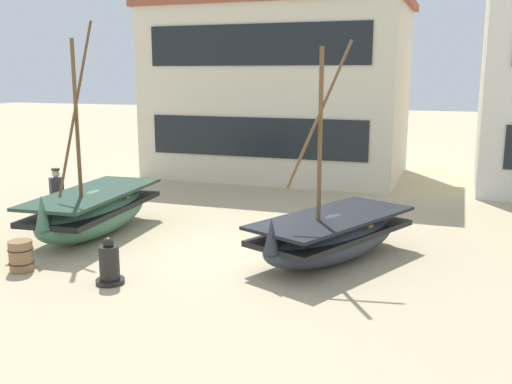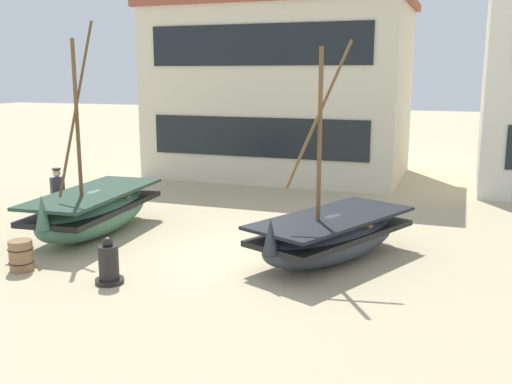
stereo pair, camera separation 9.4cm
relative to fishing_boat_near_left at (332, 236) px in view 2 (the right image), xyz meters
The scene contains 7 objects.
ground_plane 2.22m from the fishing_boat_near_left, 167.42° to the right, with size 120.00×120.00×0.00m, color tan.
fishing_boat_near_left is the anchor object (origin of this frame).
fishing_boat_centre_large 6.62m from the fishing_boat_near_left, behind, with size 2.19×4.90×5.72m.
fisherman_by_hull 8.19m from the fishing_boat_near_left, behind, with size 0.38×0.42×1.68m.
capstan_winch 5.14m from the fishing_boat_near_left, 142.33° to the right, with size 0.60×0.60×1.01m.
wooden_barrel 7.10m from the fishing_boat_near_left, 153.98° to the right, with size 0.56×0.56×0.70m.
harbor_building_main 12.56m from the fishing_boat_near_left, 113.27° to the left, with size 10.86×6.30×7.28m.
Camera 2 is at (4.91, -12.61, 4.35)m, focal length 40.87 mm.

